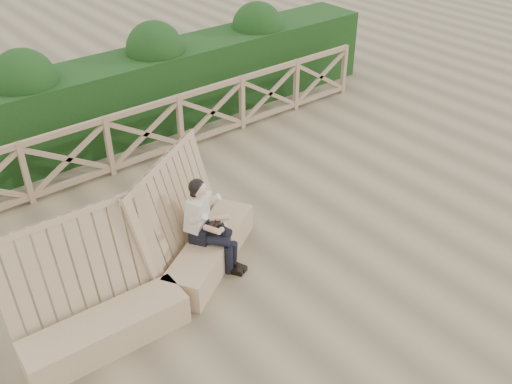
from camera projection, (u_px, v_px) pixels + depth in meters
ground at (272, 258)px, 8.08m from camera, size 60.00×60.00×0.00m
bench at (157, 274)px, 7.20m from camera, size 3.71×1.68×1.55m
woman at (206, 221)px, 7.59m from camera, size 0.65×0.86×1.35m
guardrail at (146, 134)px, 10.06m from camera, size 10.10×0.09×1.10m
hedge at (113, 102)px, 10.74m from camera, size 12.00×1.20×1.50m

